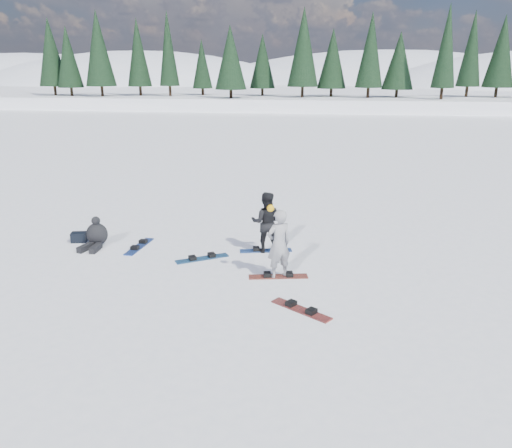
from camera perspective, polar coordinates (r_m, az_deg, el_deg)
The scene contains 11 objects.
ground at distance 12.67m, azimuth 6.53°, elevation -6.40°, with size 420.00×420.00×0.00m, color white.
alpine_backdrop at distance 202.03m, azimuth 5.14°, elevation 11.93°, with size 412.50×227.00×53.20m.
snowboarder_woman at distance 12.45m, azimuth 2.60°, elevation -2.27°, with size 0.78×0.72×1.94m.
snowboarder_man at distance 14.25m, azimuth 1.15°, elevation 0.22°, with size 0.86×0.67×1.76m, color black.
seated_rider at distance 15.59m, azimuth -17.79°, elevation -1.19°, with size 0.69×1.09×0.89m.
gear_bag at distance 16.18m, azimuth -19.57°, elevation -1.42°, with size 0.45×0.30×0.30m, color black.
snowboard_woman at distance 12.77m, azimuth 2.56°, elevation -6.03°, with size 1.50×0.28×0.03m, color #983621.
snowboard_man at distance 14.52m, azimuth 1.13°, elevation -3.05°, with size 1.50×0.28×0.03m, color #1B4596.
snowboard_loose_c at distance 14.01m, azimuth -6.17°, elevation -3.94°, with size 1.50×0.28×0.03m, color #174E82.
snowboard_loose_a at distance 15.25m, azimuth -13.20°, elevation -2.52°, with size 1.50×0.28×0.03m, color navy.
snowboard_loose_b at distance 11.15m, azimuth 5.16°, elevation -9.74°, with size 1.50×0.28×0.03m, color maroon.
Camera 1 is at (0.28, -11.60, 5.09)m, focal length 35.00 mm.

